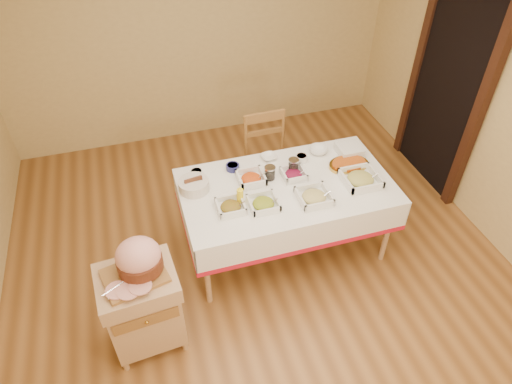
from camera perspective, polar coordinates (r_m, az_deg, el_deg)
room_shell at (r=3.28m, az=1.13°, el=3.84°), size 5.00×5.00×5.00m
doorway at (r=5.03m, az=22.90°, el=12.20°), size 0.09×1.10×2.20m
dining_table at (r=4.03m, az=3.77°, el=-0.91°), size 1.82×1.02×0.76m
butcher_cart at (r=3.56m, az=-13.94°, el=-13.65°), size 0.59×0.50×0.78m
dining_chair at (r=4.57m, az=1.61°, el=3.76°), size 0.46×0.43×1.00m
ham_on_board at (r=3.23m, az=-14.53°, el=-8.24°), size 0.44×0.42×0.29m
serving_dish_a at (r=3.67m, az=-3.18°, el=-1.81°), size 0.22×0.22×0.10m
serving_dish_b at (r=3.69m, az=0.93°, el=-1.43°), size 0.23×0.23×0.10m
serving_dish_c at (r=3.78m, az=7.27°, el=-0.58°), size 0.26×0.26×0.11m
serving_dish_d at (r=4.02m, az=12.94°, el=1.62°), size 0.30×0.30×0.11m
serving_dish_e at (r=3.93m, az=-0.61°, el=1.73°), size 0.24×0.23×0.11m
serving_dish_f at (r=4.00m, az=4.72°, el=2.25°), size 0.21×0.20×0.10m
small_bowl_left at (r=4.03m, az=-7.45°, el=2.38°), size 0.12×0.12×0.05m
small_bowl_mid at (r=4.07m, az=-2.94°, el=3.17°), size 0.12×0.12×0.05m
small_bowl_right at (r=4.19m, az=5.70°, el=4.28°), size 0.11×0.11×0.06m
bowl_white_imported at (r=4.20m, az=1.61°, el=4.40°), size 0.16×0.16×0.03m
bowl_small_imported at (r=4.31m, az=7.78°, el=5.20°), size 0.20×0.20×0.05m
preserve_jar_left at (r=3.95m, az=1.74°, el=2.35°), size 0.10×0.10×0.12m
preserve_jar_right at (r=4.05m, az=4.70°, el=3.29°), size 0.10×0.10×0.12m
mustard_bottle at (r=3.70m, az=-2.00°, el=-0.42°), size 0.05×0.05×0.17m
bread_basket at (r=3.87m, az=-7.78°, el=0.86°), size 0.26×0.26×0.11m
plate_stack at (r=4.34m, az=11.58°, el=5.16°), size 0.21×0.21×0.08m
brass_platter at (r=4.19m, az=11.52°, el=3.39°), size 0.37×0.26×0.05m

